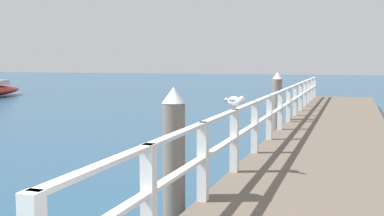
{
  "coord_description": "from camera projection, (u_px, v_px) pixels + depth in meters",
  "views": [
    {
      "loc": [
        0.43,
        -1.46,
        2.15
      ],
      "look_at": [
        -2.93,
        8.68,
        1.12
      ],
      "focal_mm": 45.39,
      "sensor_mm": 36.0,
      "label": 1
    }
  ],
  "objects": [
    {
      "name": "pier_deck",
      "position": [
        333.0,
        136.0,
        12.61
      ],
      "size": [
        2.71,
        23.11,
        0.44
      ],
      "primitive_type": "cube",
      "color": "brown",
      "rests_on": "ground_plane"
    },
    {
      "name": "seagull_foreground",
      "position": [
        235.0,
        101.0,
        7.39
      ],
      "size": [
        0.4,
        0.33,
        0.21
      ],
      "rotation": [
        0.0,
        0.0,
        4.06
      ],
      "color": "white",
      "rests_on": "pier_railing"
    },
    {
      "name": "pier_railing",
      "position": [
        285.0,
        103.0,
        12.93
      ],
      "size": [
        0.12,
        21.63,
        0.97
      ],
      "color": "silver",
      "rests_on": "pier_deck"
    },
    {
      "name": "dock_piling_near",
      "position": [
        174.0,
        160.0,
        6.04
      ],
      "size": [
        0.29,
        0.29,
        1.83
      ],
      "color": "#6B6056",
      "rests_on": "ground_plane"
    },
    {
      "name": "dock_piling_far",
      "position": [
        277.0,
        103.0,
        14.24
      ],
      "size": [
        0.29,
        0.29,
        1.83
      ],
      "color": "#6B6056",
      "rests_on": "ground_plane"
    }
  ]
}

